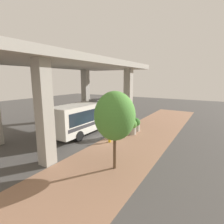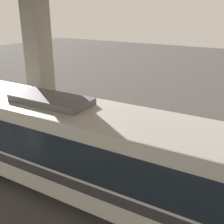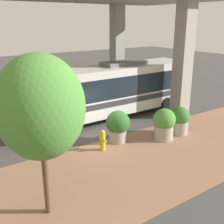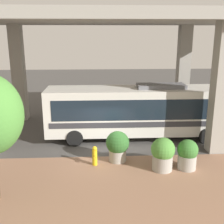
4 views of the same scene
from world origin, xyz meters
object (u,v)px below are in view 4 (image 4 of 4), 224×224
(planter_front, at_px, (118,146))
(planter_middle, at_px, (163,154))
(fire_hydrant, at_px, (95,156))
(bus, at_px, (141,109))
(planter_back, at_px, (187,154))

(planter_front, distance_m, planter_middle, 2.41)
(planter_front, xyz_separation_m, planter_middle, (-1.11, -2.14, -0.01))
(fire_hydrant, height_order, planter_middle, planter_middle)
(planter_middle, bearing_deg, fire_hydrant, 78.40)
(bus, height_order, planter_front, bus)
(bus, relative_size, planter_middle, 7.08)
(fire_hydrant, bearing_deg, planter_front, -70.39)
(fire_hydrant, relative_size, planter_front, 0.63)
(planter_middle, bearing_deg, planter_front, 62.50)
(planter_front, bearing_deg, fire_hydrant, 109.61)
(bus, bearing_deg, planter_back, -160.18)
(planter_front, height_order, planter_back, planter_front)
(bus, xyz_separation_m, planter_back, (-4.51, -1.63, -1.12))
(fire_hydrant, relative_size, planter_back, 0.67)
(planter_back, bearing_deg, fire_hydrant, 82.01)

